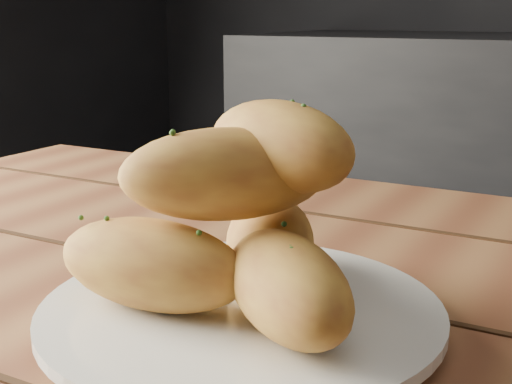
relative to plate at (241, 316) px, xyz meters
The scene contains 2 objects.
plate is the anchor object (origin of this frame).
bread_rolls 0.06m from the plate, 117.07° to the left, with size 0.23×0.21×0.13m.
Camera 1 is at (-0.49, -0.09, 0.96)m, focal length 50.00 mm.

